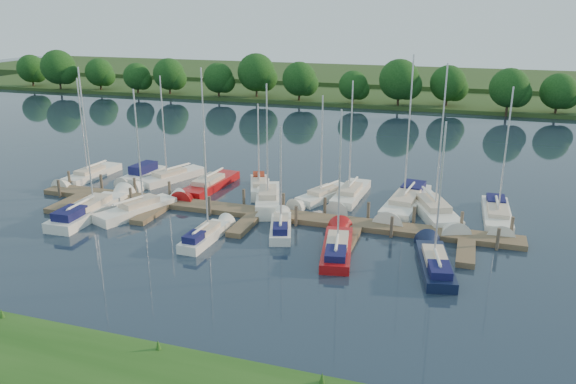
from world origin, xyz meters
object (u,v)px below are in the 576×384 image
(sailboat_n_0, at_px, (90,176))
(sailboat_s_2, at_px, (206,236))
(dock, at_px, (255,216))
(sailboat_n_5, at_px, (268,200))
(motorboat, at_px, (143,175))

(sailboat_n_0, xyz_separation_m, sailboat_s_2, (17.48, -10.34, 0.05))
(dock, bearing_deg, sailboat_n_5, 93.13)
(motorboat, distance_m, sailboat_s_2, 17.21)
(dock, height_order, motorboat, motorboat)
(sailboat_n_0, distance_m, sailboat_n_5, 19.03)
(motorboat, relative_size, sailboat_n_5, 0.57)
(motorboat, height_order, sailboat_n_5, sailboat_n_5)
(dock, height_order, sailboat_n_5, sailboat_n_5)
(sailboat_s_2, bearing_deg, motorboat, 138.55)
(dock, bearing_deg, motorboat, 155.24)
(sailboat_n_0, relative_size, sailboat_n_5, 0.95)
(dock, xyz_separation_m, sailboat_n_0, (-19.16, 5.08, 0.07))
(motorboat, xyz_separation_m, sailboat_s_2, (12.52, -11.80, -0.05))
(dock, xyz_separation_m, motorboat, (-14.20, 6.55, 0.17))
(dock, relative_size, sailboat_s_2, 4.90)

